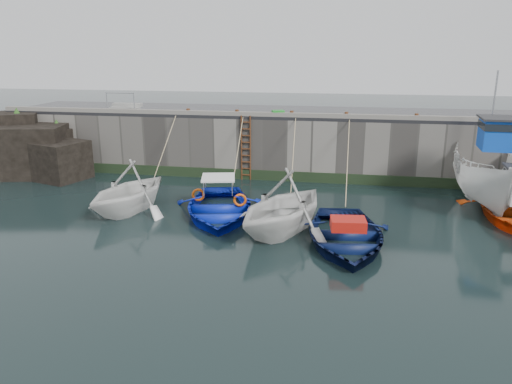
% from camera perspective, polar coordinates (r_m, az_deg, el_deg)
% --- Properties ---
extents(ground, '(120.00, 120.00, 0.00)m').
position_cam_1_polar(ground, '(15.45, -1.05, -8.15)').
color(ground, black).
rests_on(ground, ground).
extents(quay_back, '(30.00, 5.00, 3.00)m').
position_cam_1_polar(quay_back, '(26.89, 4.12, 5.71)').
color(quay_back, slate).
rests_on(quay_back, ground).
extents(road_back, '(30.00, 5.00, 0.16)m').
position_cam_1_polar(road_back, '(26.65, 4.19, 9.05)').
color(road_back, black).
rests_on(road_back, quay_back).
extents(kerb_back, '(30.00, 0.30, 0.20)m').
position_cam_1_polar(kerb_back, '(24.31, 3.60, 8.81)').
color(kerb_back, slate).
rests_on(kerb_back, road_back).
extents(algae_back, '(30.00, 0.08, 0.50)m').
position_cam_1_polar(algae_back, '(24.69, 3.43, 1.81)').
color(algae_back, black).
rests_on(algae_back, ground).
extents(rock_outcrop, '(5.85, 4.24, 3.41)m').
position_cam_1_polar(rock_outcrop, '(28.23, -23.86, 4.38)').
color(rock_outcrop, black).
rests_on(rock_outcrop, ground).
extents(ladder, '(0.51, 0.08, 3.20)m').
position_cam_1_polar(ladder, '(24.66, -1.17, 5.01)').
color(ladder, '#3F1E0F').
rests_on(ladder, ground).
extents(boat_near_white, '(4.84, 5.29, 2.36)m').
position_cam_1_polar(boat_near_white, '(20.91, -14.18, -2.06)').
color(boat_near_white, silver).
rests_on(boat_near_white, ground).
extents(boat_near_white_rope, '(0.04, 4.17, 3.10)m').
position_cam_1_polar(boat_near_white_rope, '(24.56, -10.30, 0.89)').
color(boat_near_white_rope, tan).
rests_on(boat_near_white_rope, ground).
extents(boat_near_blue, '(4.97, 6.14, 1.12)m').
position_cam_1_polar(boat_near_blue, '(19.77, -4.29, -2.65)').
color(boat_near_blue, '#0C21B4').
rests_on(boat_near_blue, ground).
extents(boat_near_blue_rope, '(0.04, 4.12, 3.10)m').
position_cam_1_polar(boat_near_blue_rope, '(23.58, -1.83, 0.51)').
color(boat_near_blue_rope, tan).
rests_on(boat_near_blue_rope, ground).
extents(boat_near_blacktrim, '(5.86, 6.19, 2.57)m').
position_cam_1_polar(boat_near_blacktrim, '(18.02, 3.04, -4.53)').
color(boat_near_blacktrim, silver).
rests_on(boat_near_blacktrim, ground).
extents(boat_near_blacktrim_rope, '(0.04, 5.26, 3.10)m').
position_cam_1_polar(boat_near_blacktrim_rope, '(22.53, 4.58, -0.28)').
color(boat_near_blacktrim_rope, tan).
rests_on(boat_near_blacktrim_rope, ground).
extents(boat_near_navy, '(4.33, 5.70, 1.11)m').
position_cam_1_polar(boat_near_navy, '(17.21, 10.05, -5.79)').
color(boat_near_navy, '#09143D').
rests_on(boat_near_navy, ground).
extents(boat_near_navy_rope, '(0.04, 5.92, 3.10)m').
position_cam_1_polar(boat_near_navy_rope, '(22.08, 10.16, -0.83)').
color(boat_near_navy_rope, tan).
rests_on(boat_near_navy_rope, ground).
extents(boat_far_white, '(3.19, 7.41, 5.80)m').
position_cam_1_polar(boat_far_white, '(23.04, 25.24, 1.59)').
color(boat_far_white, white).
rests_on(boat_far_white, ground).
extents(fish_crate, '(0.67, 0.58, 0.29)m').
position_cam_1_polar(fish_crate, '(24.51, 2.54, 8.99)').
color(fish_crate, '#188621').
rests_on(fish_crate, road_back).
extents(railing, '(1.60, 1.05, 1.00)m').
position_cam_1_polar(railing, '(27.73, -14.63, 9.45)').
color(railing, '#A5A8AD').
rests_on(railing, road_back).
extents(bollard_a, '(0.18, 0.18, 0.28)m').
position_cam_1_polar(bollard_a, '(25.46, -7.76, 9.12)').
color(bollard_a, '#3F1E0F').
rests_on(bollard_a, road_back).
extents(bollard_b, '(0.18, 0.18, 0.28)m').
position_cam_1_polar(bollard_b, '(24.81, -2.19, 9.07)').
color(bollard_b, '#3F1E0F').
rests_on(bollard_b, road_back).
extents(bollard_c, '(0.18, 0.18, 0.28)m').
position_cam_1_polar(bollard_c, '(24.38, 4.10, 8.92)').
color(bollard_c, '#3F1E0F').
rests_on(bollard_c, road_back).
extents(bollard_d, '(0.18, 0.18, 0.28)m').
position_cam_1_polar(bollard_d, '(24.25, 10.29, 8.66)').
color(bollard_d, '#3F1E0F').
rests_on(bollard_d, road_back).
extents(bollard_e, '(0.18, 0.18, 0.28)m').
position_cam_1_polar(bollard_e, '(24.47, 17.87, 8.21)').
color(bollard_e, '#3F1E0F').
rests_on(bollard_e, road_back).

